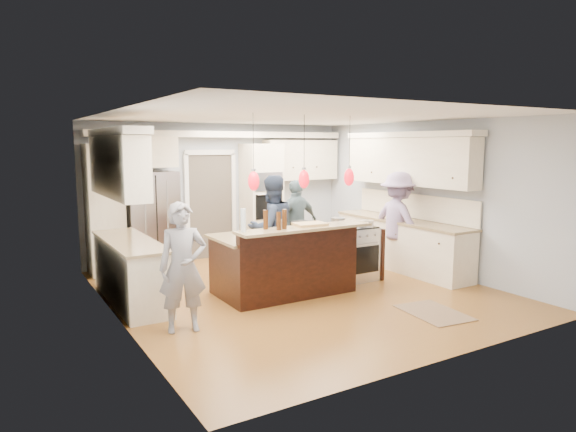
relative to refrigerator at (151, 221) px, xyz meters
name	(u,v)px	position (x,y,z in m)	size (l,w,h in m)	color
ground_plane	(299,291)	(1.55, -2.64, -0.90)	(6.00, 6.00, 0.00)	#A06C2C
room_shell	(300,175)	(1.55, -2.64, 0.92)	(5.54, 6.04, 2.72)	#B2BCC6
refrigerator	(151,221)	(0.00, 0.00, 0.00)	(0.90, 0.70, 1.80)	#B7B7BC
oven_column	(262,200)	(2.30, 0.03, 0.25)	(0.72, 0.69, 2.30)	#F8ECC9
back_upper_cabinets	(190,177)	(0.80, 0.12, 0.77)	(5.30, 0.61, 2.54)	#F8ECC9
right_counter_run	(403,212)	(3.99, -2.34, 0.16)	(0.64, 3.10, 2.51)	#F8ECC9
left_cabinets	(126,231)	(-0.89, -1.84, 0.16)	(0.64, 2.30, 2.51)	#F8ECC9
kitchen_island	(283,262)	(1.30, -2.57, -0.42)	(2.10, 1.46, 1.12)	black
island_range	(353,253)	(2.71, -2.49, -0.44)	(0.82, 0.71, 0.92)	#B7B7BC
pendant_lights	(304,179)	(1.30, -3.15, 0.90)	(1.75, 0.15, 1.03)	black
person_bar_end	(183,267)	(-0.59, -3.37, -0.10)	(0.58, 0.38, 1.60)	gray
person_far_left	(272,228)	(1.53, -1.79, -0.01)	(0.86, 0.67, 1.78)	#28354E
person_far_right	(296,223)	(2.46, -1.08, -0.09)	(0.95, 0.40, 1.62)	#4B626A
person_range_side	(399,222)	(3.80, -2.43, 0.00)	(1.16, 0.67, 1.80)	#9985B3
floor_rug	(434,313)	(2.56, -4.49, -0.89)	(0.67, 0.98, 0.01)	brown
water_bottle	(243,220)	(0.35, -3.12, 0.38)	(0.07, 0.07, 0.32)	silver
beer_bottle_a	(266,220)	(0.72, -3.08, 0.35)	(0.07, 0.07, 0.27)	#3F200B
beer_bottle_b	(279,221)	(0.84, -3.23, 0.35)	(0.06, 0.06, 0.25)	#3F200B
beer_bottle_c	(284,219)	(0.96, -3.18, 0.36)	(0.07, 0.07, 0.27)	#3F200B
drink_can	(282,224)	(0.94, -3.14, 0.28)	(0.07, 0.07, 0.13)	#B7B7BC
cutting_board	(310,224)	(1.44, -3.11, 0.24)	(0.45, 0.32, 0.04)	tan
pot_large	(338,222)	(2.50, -2.35, 0.09)	(0.24, 0.24, 0.14)	#B7B7BC
pot_small	(367,224)	(2.85, -2.69, 0.08)	(0.22, 0.22, 0.11)	#B7B7BC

